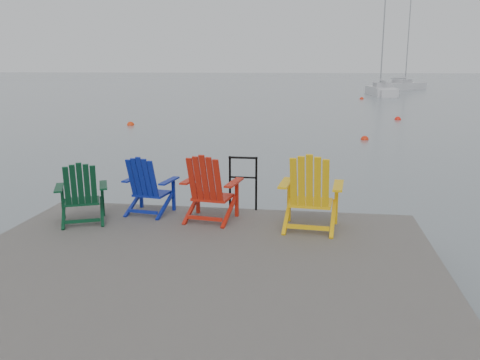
# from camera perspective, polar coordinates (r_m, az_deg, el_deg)

# --- Properties ---
(ground) EXTENTS (400.00, 400.00, 0.00)m
(ground) POSITION_cam_1_polar(r_m,az_deg,el_deg) (6.48, -5.04, -13.44)
(ground) COLOR slate
(ground) RESTS_ON ground
(dock) EXTENTS (6.00, 5.00, 1.40)m
(dock) POSITION_cam_1_polar(r_m,az_deg,el_deg) (6.34, -5.11, -10.62)
(dock) COLOR #302D2B
(dock) RESTS_ON ground
(handrail) EXTENTS (0.48, 0.04, 0.90)m
(handrail) POSITION_cam_1_polar(r_m,az_deg,el_deg) (8.38, 0.34, 0.24)
(handrail) COLOR black
(handrail) RESTS_ON dock
(chair_green) EXTENTS (0.93, 0.89, 0.96)m
(chair_green) POSITION_cam_1_polar(r_m,az_deg,el_deg) (8.04, -17.38, -1.33)
(chair_green) COLOR #09361E
(chair_green) RESTS_ON dock
(chair_blue) EXTENTS (0.84, 0.79, 0.95)m
(chair_blue) POSITION_cam_1_polar(r_m,az_deg,el_deg) (8.28, -10.29, -0.56)
(chair_blue) COLOR navy
(chair_blue) RESTS_ON dock
(chair_red) EXTENTS (0.92, 0.86, 1.05)m
(chair_red) POSITION_cam_1_polar(r_m,az_deg,el_deg) (7.79, -3.44, -0.84)
(chair_red) COLOR #B71D0D
(chair_red) RESTS_ON dock
(chair_yellow) EXTENTS (0.96, 0.90, 1.14)m
(chair_yellow) POSITION_cam_1_polar(r_m,az_deg,el_deg) (7.41, 7.93, -1.30)
(chair_yellow) COLOR yellow
(chair_yellow) RESTS_ON dock
(sailboat_near) EXTENTS (2.40, 7.53, 10.37)m
(sailboat_near) POSITION_cam_1_polar(r_m,az_deg,el_deg) (52.71, 15.51, 9.56)
(sailboat_near) COLOR silver
(sailboat_near) RESTS_ON ground
(sailboat_mid) EXTENTS (6.49, 7.63, 11.10)m
(sailboat_mid) POSITION_cam_1_polar(r_m,az_deg,el_deg) (65.65, 17.84, 9.95)
(sailboat_mid) COLOR #BABABE
(sailboat_mid) RESTS_ON ground
(buoy_a) EXTENTS (0.31, 0.31, 0.31)m
(buoy_a) POSITION_cam_1_polar(r_m,az_deg,el_deg) (20.63, 13.82, 4.41)
(buoy_a) COLOR red
(buoy_a) RESTS_ON ground
(buoy_b) EXTENTS (0.36, 0.36, 0.36)m
(buoy_b) POSITION_cam_1_polar(r_m,az_deg,el_deg) (25.56, -12.18, 6.04)
(buoy_b) COLOR red
(buoy_b) RESTS_ON ground
(buoy_c) EXTENTS (0.35, 0.35, 0.35)m
(buoy_c) POSITION_cam_1_polar(r_m,az_deg,el_deg) (28.85, 17.29, 6.48)
(buoy_c) COLOR red
(buoy_c) RESTS_ON ground
(buoy_d) EXTENTS (0.36, 0.36, 0.36)m
(buoy_d) POSITION_cam_1_polar(r_m,az_deg,el_deg) (45.91, 13.50, 8.82)
(buoy_d) COLOR red
(buoy_d) RESTS_ON ground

